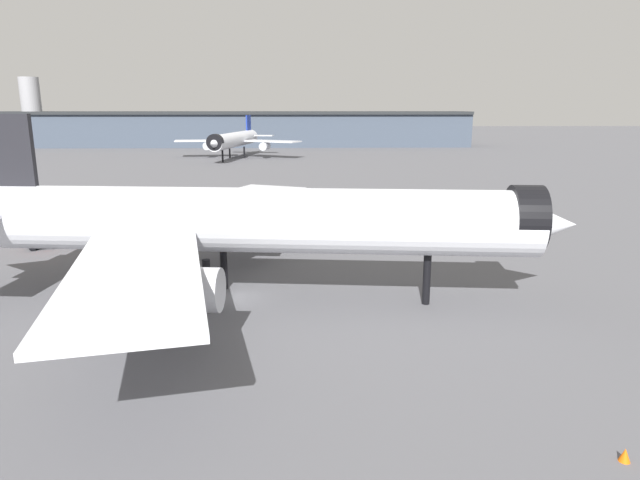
# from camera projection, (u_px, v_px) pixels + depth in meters

# --- Properties ---
(ground) EXTENTS (900.00, 900.00, 0.00)m
(ground) POSITION_uv_depth(u_px,v_px,m) (238.00, 298.00, 48.00)
(ground) COLOR #56565B
(airliner_near_gate) EXTENTS (54.86, 49.86, 15.58)m
(airliner_near_gate) POSITION_uv_depth(u_px,v_px,m) (238.00, 221.00, 45.98)
(airliner_near_gate) COLOR silver
(airliner_near_gate) RESTS_ON ground
(airliner_far_taxiway) EXTENTS (42.01, 46.56, 13.49)m
(airliner_far_taxiway) POSITION_uv_depth(u_px,v_px,m) (235.00, 140.00, 177.25)
(airliner_far_taxiway) COLOR silver
(airliner_far_taxiway) RESTS_ON ground
(terminal_building) EXTENTS (217.31, 27.04, 28.21)m
(terminal_building) POSITION_uv_depth(u_px,v_px,m) (206.00, 128.00, 233.32)
(terminal_building) COLOR #3D4756
(terminal_building) RESTS_ON ground
(baggage_tug_wing) EXTENTS (3.58, 3.01, 1.85)m
(baggage_tug_wing) POSITION_uv_depth(u_px,v_px,m) (41.00, 240.00, 64.51)
(baggage_tug_wing) COLOR black
(baggage_tug_wing) RESTS_ON ground
(traffic_cone_near_nose) EXTENTS (0.53, 0.53, 0.66)m
(traffic_cone_near_nose) POSITION_uv_depth(u_px,v_px,m) (625.00, 455.00, 25.74)
(traffic_cone_near_nose) COLOR #F2600C
(traffic_cone_near_nose) RESTS_ON ground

